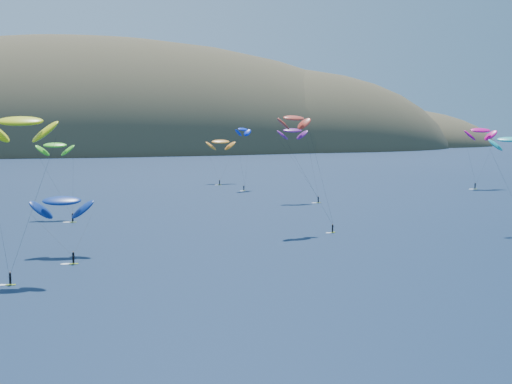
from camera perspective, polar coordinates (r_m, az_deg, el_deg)
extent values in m
ellipsoid|color=#3D3526|center=(609.66, -13.13, 2.15)|extent=(600.00, 300.00, 210.00)
ellipsoid|color=#3D3526|center=(625.32, 1.81, 2.67)|extent=(320.00, 220.00, 156.00)
ellipsoid|color=#3D3526|center=(710.93, 9.82, 3.29)|extent=(240.00, 180.00, 84.00)
cube|color=#ACC716|center=(102.85, -19.05, -7.04)|extent=(1.42, 0.67, 0.08)
cylinder|color=black|center=(102.67, -19.07, -6.57)|extent=(0.32, 0.32, 1.47)
sphere|color=#8C6047|center=(102.50, -19.08, -6.10)|extent=(0.25, 0.25, 0.25)
ellipsoid|color=#D7E011|center=(107.37, -18.35, 5.41)|extent=(10.73, 6.63, 5.57)
cube|color=#ACC716|center=(162.72, -14.45, -2.35)|extent=(1.64, 0.71, 0.09)
cylinder|color=black|center=(162.59, -14.46, -2.00)|extent=(0.37, 0.37, 1.70)
sphere|color=#8C6047|center=(162.46, -14.46, -1.66)|extent=(0.28, 0.28, 0.28)
ellipsoid|color=#4EDA25|center=(171.82, -15.79, 3.63)|extent=(8.72, 5.11, 4.58)
cube|color=#ACC716|center=(230.78, -0.98, 0.11)|extent=(1.34, 1.14, 0.08)
cylinder|color=black|center=(230.70, -0.98, 0.32)|extent=(0.32, 0.32, 1.47)
sphere|color=#8C6047|center=(230.63, -0.98, 0.53)|extent=(0.25, 0.25, 0.25)
ellipsoid|color=#0326CC|center=(235.58, -1.05, 5.04)|extent=(7.95, 7.18, 4.11)
ellipsoid|color=#19A7A8|center=(151.25, 19.60, 3.98)|extent=(8.05, 7.03, 4.13)
cube|color=#ACC716|center=(196.51, 5.00, -0.87)|extent=(1.46, 0.55, 0.08)
cylinder|color=black|center=(196.41, 5.00, -0.61)|extent=(0.34, 0.34, 1.53)
sphere|color=#8C6047|center=(196.32, 5.00, -0.35)|extent=(0.26, 0.26, 0.26)
ellipsoid|color=#721B80|center=(199.32, 2.93, 4.94)|extent=(8.64, 4.64, 4.64)
cube|color=#ACC716|center=(247.24, 17.11, 0.23)|extent=(1.69, 0.64, 0.09)
cylinder|color=black|center=(247.15, 17.12, 0.46)|extent=(0.39, 0.39, 1.76)
sphere|color=#8C6047|center=(247.06, 17.13, 0.70)|extent=(0.30, 0.30, 0.30)
ellipsoid|color=#E40382|center=(252.55, 17.52, 4.73)|extent=(11.71, 6.32, 6.28)
cube|color=#ACC716|center=(143.74, 6.14, -3.24)|extent=(1.35, 0.72, 0.07)
cylinder|color=black|center=(143.61, 6.14, -2.92)|extent=(0.30, 0.30, 1.39)
sphere|color=#8C6047|center=(143.50, 6.15, -2.60)|extent=(0.23, 0.23, 0.23)
ellipsoid|color=red|center=(144.35, 3.04, 5.93)|extent=(8.35, 5.55, 4.27)
cube|color=#ACC716|center=(115.01, -14.40, -5.59)|extent=(1.55, 0.70, 0.08)
cylinder|color=black|center=(114.83, -14.41, -5.13)|extent=(0.35, 0.35, 1.60)
sphere|color=#8C6047|center=(114.66, -14.42, -4.67)|extent=(0.27, 0.27, 0.27)
ellipsoid|color=navy|center=(122.78, -15.28, -0.68)|extent=(10.44, 6.25, 5.46)
cube|color=#ACC716|center=(252.49, -2.93, 0.57)|extent=(1.44, 0.54, 0.08)
cylinder|color=black|center=(252.42, -2.93, 0.77)|extent=(0.33, 0.33, 1.50)
sphere|color=#8C6047|center=(252.35, -2.94, 0.96)|extent=(0.25, 0.25, 0.25)
ellipsoid|color=orange|center=(261.27, -2.86, 4.04)|extent=(10.64, 5.70, 5.71)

